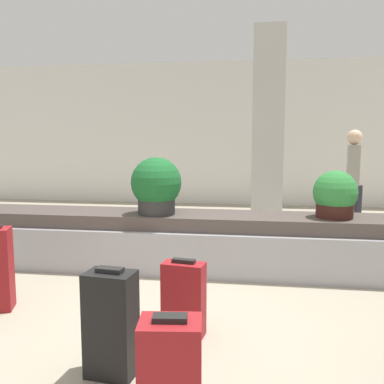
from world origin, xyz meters
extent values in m
plane|color=#9E937F|center=(0.00, 0.00, 0.00)|extent=(18.00, 18.00, 0.00)
cube|color=silver|center=(0.00, 6.41, 1.60)|extent=(18.00, 0.06, 3.20)
cube|color=#9E9EA3|center=(0.00, 1.49, 0.25)|extent=(6.10, 0.84, 0.49)
cube|color=#4C423D|center=(0.00, 1.49, 0.57)|extent=(5.86, 0.68, 0.16)
cube|color=beige|center=(0.90, 3.52, 1.60)|extent=(0.48, 0.48, 3.20)
cube|color=black|center=(-0.18, -0.83, 0.34)|extent=(0.33, 0.25, 0.69)
cube|color=black|center=(-0.18, -0.83, 0.70)|extent=(0.18, 0.09, 0.03)
cube|color=maroon|center=(0.19, -0.21, 0.29)|extent=(0.34, 0.21, 0.58)
cube|color=black|center=(0.19, -0.21, 0.59)|extent=(0.18, 0.08, 0.03)
cube|color=maroon|center=(0.30, -1.32, 0.31)|extent=(0.34, 0.28, 0.61)
cube|color=black|center=(0.30, -1.32, 0.63)|extent=(0.18, 0.10, 0.03)
cylinder|color=#381914|center=(1.58, 1.47, 0.73)|extent=(0.40, 0.40, 0.15)
sphere|color=#2D7F38|center=(1.58, 1.47, 0.93)|extent=(0.48, 0.48, 0.48)
cylinder|color=#2D2D2D|center=(-0.40, 1.40, 0.75)|extent=(0.42, 0.42, 0.20)
sphere|color=#195B28|center=(-0.40, 1.40, 1.02)|extent=(0.58, 0.58, 0.58)
cylinder|color=#282833|center=(2.11, 3.55, 0.39)|extent=(0.11, 0.11, 0.79)
cylinder|color=#282833|center=(2.31, 3.55, 0.39)|extent=(0.11, 0.11, 0.79)
cube|color=gray|center=(2.21, 3.55, 1.10)|extent=(0.23, 0.35, 0.62)
sphere|color=beige|center=(2.21, 3.55, 1.53)|extent=(0.23, 0.23, 0.23)
camera|label=1|loc=(0.71, -3.32, 1.53)|focal=40.00mm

